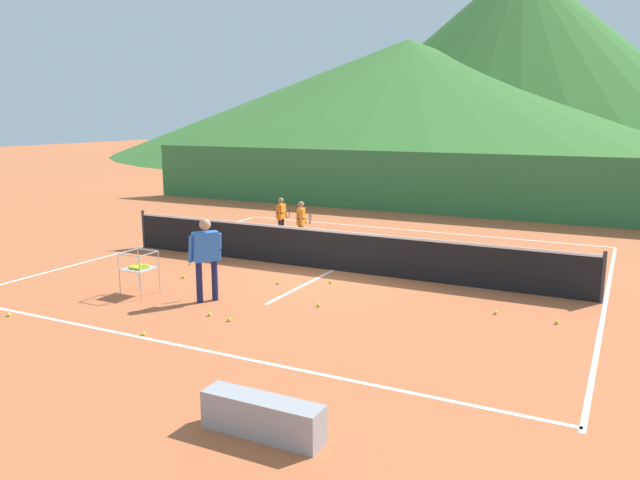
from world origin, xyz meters
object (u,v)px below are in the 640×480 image
Objects in this scene: instructor at (206,252)px; courtside_bench at (262,417)px; student_1 at (301,219)px; tennis_ball_1 at (190,263)px; tennis_ball_0 at (9,315)px; tennis_ball_4 at (495,312)px; tennis_ball_8 at (330,282)px; tennis_ball_6 at (229,319)px; student_0 at (281,214)px; tennis_ball_2 at (183,277)px; ball_cart at (139,267)px; tennis_ball_10 at (318,305)px; tennis_ball_9 at (144,334)px; tennis_net at (333,250)px; tennis_ball_3 at (278,283)px; tennis_ball_5 at (557,322)px; tennis_ball_7 at (210,314)px.

courtside_bench is at bearing -46.77° from instructor.
tennis_ball_1 is (-1.46, -3.14, -0.75)m from student_1.
instructor reaches higher than tennis_ball_1.
tennis_ball_0 is at bearing 166.18° from courtside_bench.
tennis_ball_4 and tennis_ball_8 have the same top height.
student_1 is at bearing 76.59° from tennis_ball_0.
courtside_bench is at bearing -49.86° from tennis_ball_6.
student_0 is 5.10m from tennis_ball_2.
tennis_ball_4 is (6.14, -3.73, -0.75)m from student_1.
ball_cart is 13.22× the size of tennis_ball_6.
tennis_ball_10 is (-3.17, -1.08, 0.00)m from tennis_ball_4.
tennis_ball_9 is at bearing -46.45° from ball_cart.
student_1 is (-0.81, 5.46, -0.23)m from instructor.
student_0 is 18.19× the size of tennis_ball_6.
tennis_ball_0 is at bearing -132.20° from tennis_ball_8.
tennis_ball_8 is at bearing -0.12° from tennis_ball_1.
student_0 is 5.33m from tennis_ball_8.
tennis_net is at bearing 89.26° from tennis_ball_6.
student_0 reaches higher than tennis_ball_3.
tennis_ball_0 and tennis_ball_5 have the same top height.
student_1 reaches higher than tennis_ball_2.
tennis_ball_5 is at bearing 22.62° from tennis_ball_7.
instructor reaches higher than ball_cart.
courtside_bench reaches higher than tennis_ball_9.
tennis_ball_3 is 5.80m from tennis_ball_5.
tennis_ball_5 is 6.28m from courtside_bench.
tennis_ball_6 is 1.00× the size of tennis_ball_8.
tennis_ball_5 is at bearing -3.96° from tennis_ball_4.
tennis_net is 2.96m from tennis_ball_10.
tennis_ball_6 and tennis_ball_9 have the same top height.
tennis_ball_1 and tennis_ball_10 have the same top height.
tennis_ball_3 is at bearing 118.95° from courtside_bench.
courtside_bench reaches higher than tennis_ball_5.
tennis_ball_2 is at bearing 138.15° from tennis_ball_7.
tennis_ball_6 is at bearing -154.78° from tennis_ball_5.
tennis_ball_6 is at bearing -9.28° from tennis_ball_7.
tennis_ball_1 is 8.71m from tennis_ball_5.
tennis_ball_7 is at bearing -70.18° from student_0.
tennis_ball_3 is 4.71m from tennis_ball_4.
student_1 reaches higher than tennis_ball_1.
tennis_ball_2 and tennis_ball_7 have the same top height.
ball_cart is at bearing -88.39° from tennis_ball_2.
instructor reaches higher than tennis_ball_10.
tennis_ball_6 is (3.02, -7.09, -0.71)m from student_0.
tennis_ball_5 is 5.87m from tennis_ball_6.
tennis_ball_8 is at bearing 55.06° from instructor.
instructor is 2.21m from tennis_ball_2.
tennis_ball_3 is at bearing -149.47° from tennis_ball_8.
student_1 is 19.04× the size of tennis_ball_8.
instructor is 24.62× the size of tennis_ball_10.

